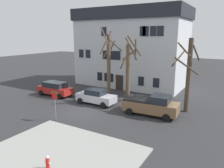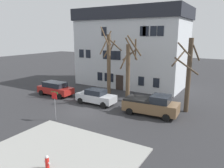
{
  "view_description": "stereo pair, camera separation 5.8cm",
  "coord_description": "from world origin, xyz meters",
  "px_view_note": "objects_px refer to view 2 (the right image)",
  "views": [
    {
      "loc": [
        12.94,
        -16.44,
        7.56
      ],
      "look_at": [
        1.17,
        3.5,
        2.29
      ],
      "focal_mm": 34.82,
      "sensor_mm": 36.0,
      "label": 1
    },
    {
      "loc": [
        12.99,
        -16.41,
        7.56
      ],
      "look_at": [
        1.17,
        3.5,
        2.29
      ],
      "focal_mm": 34.82,
      "sensor_mm": 36.0,
      "label": 2
    }
  ],
  "objects_px": {
    "building_main": "(132,47)",
    "fire_hydrant": "(47,162)",
    "tree_bare_near": "(109,63)",
    "street_sign_pole": "(55,100)",
    "tree_bare_mid": "(129,69)",
    "car_silver_sedan": "(96,97)",
    "tree_bare_far": "(188,74)",
    "bicycle_leaning": "(89,93)",
    "pickup_truck_brown": "(151,105)",
    "car_red_wagon": "(55,88)"
  },
  "relations": [
    {
      "from": "building_main",
      "to": "fire_hydrant",
      "type": "height_order",
      "value": "building_main"
    },
    {
      "from": "tree_bare_near",
      "to": "street_sign_pole",
      "type": "bearing_deg",
      "value": -91.07
    },
    {
      "from": "street_sign_pole",
      "to": "tree_bare_mid",
      "type": "bearing_deg",
      "value": 70.61
    },
    {
      "from": "tree_bare_mid",
      "to": "car_silver_sedan",
      "type": "xyz_separation_m",
      "value": [
        -2.59,
        -2.81,
        -2.91
      ]
    },
    {
      "from": "tree_bare_near",
      "to": "tree_bare_mid",
      "type": "xyz_separation_m",
      "value": [
        2.85,
        -0.37,
        -0.48
      ]
    },
    {
      "from": "tree_bare_far",
      "to": "bicycle_leaning",
      "type": "distance_m",
      "value": 12.4
    },
    {
      "from": "tree_bare_near",
      "to": "bicycle_leaning",
      "type": "height_order",
      "value": "tree_bare_near"
    },
    {
      "from": "car_silver_sedan",
      "to": "pickup_truck_brown",
      "type": "height_order",
      "value": "pickup_truck_brown"
    },
    {
      "from": "bicycle_leaning",
      "to": "car_red_wagon",
      "type": "bearing_deg",
      "value": -151.53
    },
    {
      "from": "tree_bare_far",
      "to": "car_silver_sedan",
      "type": "height_order",
      "value": "tree_bare_far"
    },
    {
      "from": "tree_bare_mid",
      "to": "fire_hydrant",
      "type": "height_order",
      "value": "tree_bare_mid"
    },
    {
      "from": "tree_bare_mid",
      "to": "car_silver_sedan",
      "type": "distance_m",
      "value": 4.8
    },
    {
      "from": "tree_bare_near",
      "to": "pickup_truck_brown",
      "type": "xyz_separation_m",
      "value": [
        6.75,
        -3.22,
        -3.26
      ]
    },
    {
      "from": "tree_bare_mid",
      "to": "street_sign_pole",
      "type": "height_order",
      "value": "tree_bare_mid"
    },
    {
      "from": "tree_bare_near",
      "to": "street_sign_pole",
      "type": "relative_size",
      "value": 3.2
    },
    {
      "from": "building_main",
      "to": "car_silver_sedan",
      "type": "height_order",
      "value": "building_main"
    },
    {
      "from": "tree_bare_near",
      "to": "pickup_truck_brown",
      "type": "distance_m",
      "value": 8.16
    },
    {
      "from": "car_red_wagon",
      "to": "pickup_truck_brown",
      "type": "xyz_separation_m",
      "value": [
        12.95,
        -0.31,
        0.08
      ]
    },
    {
      "from": "pickup_truck_brown",
      "to": "tree_bare_mid",
      "type": "bearing_deg",
      "value": 143.74
    },
    {
      "from": "fire_hydrant",
      "to": "street_sign_pole",
      "type": "relative_size",
      "value": 0.31
    },
    {
      "from": "car_silver_sedan",
      "to": "fire_hydrant",
      "type": "distance_m",
      "value": 12.39
    },
    {
      "from": "tree_bare_mid",
      "to": "fire_hydrant",
      "type": "distance_m",
      "value": 14.79
    },
    {
      "from": "building_main",
      "to": "street_sign_pole",
      "type": "distance_m",
      "value": 17.18
    },
    {
      "from": "street_sign_pole",
      "to": "bicycle_leaning",
      "type": "distance_m",
      "value": 8.51
    },
    {
      "from": "tree_bare_far",
      "to": "bicycle_leaning",
      "type": "height_order",
      "value": "tree_bare_far"
    },
    {
      "from": "tree_bare_mid",
      "to": "pickup_truck_brown",
      "type": "bearing_deg",
      "value": -36.26
    },
    {
      "from": "street_sign_pole",
      "to": "bicycle_leaning",
      "type": "xyz_separation_m",
      "value": [
        -2.29,
        8.06,
        -1.49
      ]
    },
    {
      "from": "building_main",
      "to": "car_silver_sedan",
      "type": "relative_size",
      "value": 3.61
    },
    {
      "from": "tree_bare_mid",
      "to": "car_red_wagon",
      "type": "height_order",
      "value": "tree_bare_mid"
    },
    {
      "from": "building_main",
      "to": "tree_bare_near",
      "type": "distance_m",
      "value": 7.96
    },
    {
      "from": "tree_bare_near",
      "to": "tree_bare_far",
      "type": "xyz_separation_m",
      "value": [
        9.43,
        -0.67,
        -0.35
      ]
    },
    {
      "from": "tree_bare_mid",
      "to": "street_sign_pole",
      "type": "xyz_separation_m",
      "value": [
        -3.02,
        -8.58,
        -1.89
      ]
    },
    {
      "from": "tree_bare_near",
      "to": "fire_hydrant",
      "type": "bearing_deg",
      "value": -71.57
    },
    {
      "from": "car_red_wagon",
      "to": "fire_hydrant",
      "type": "height_order",
      "value": "car_red_wagon"
    },
    {
      "from": "car_red_wagon",
      "to": "street_sign_pole",
      "type": "xyz_separation_m",
      "value": [
        6.03,
        -6.03,
        0.96
      ]
    },
    {
      "from": "tree_bare_mid",
      "to": "tree_bare_far",
      "type": "bearing_deg",
      "value": -2.6
    },
    {
      "from": "tree_bare_far",
      "to": "street_sign_pole",
      "type": "bearing_deg",
      "value": -139.2
    },
    {
      "from": "fire_hydrant",
      "to": "bicycle_leaning",
      "type": "relative_size",
      "value": 0.47
    },
    {
      "from": "tree_bare_far",
      "to": "building_main",
      "type": "bearing_deg",
      "value": 140.23
    },
    {
      "from": "tree_bare_far",
      "to": "street_sign_pole",
      "type": "height_order",
      "value": "tree_bare_far"
    },
    {
      "from": "street_sign_pole",
      "to": "car_silver_sedan",
      "type": "bearing_deg",
      "value": 85.75
    },
    {
      "from": "building_main",
      "to": "tree_bare_near",
      "type": "xyz_separation_m",
      "value": [
        0.72,
        -7.79,
        -1.47
      ]
    },
    {
      "from": "tree_bare_far",
      "to": "fire_hydrant",
      "type": "bearing_deg",
      "value": -107.99
    },
    {
      "from": "fire_hydrant",
      "to": "bicycle_leaning",
      "type": "xyz_separation_m",
      "value": [
        -7.34,
        13.78,
        -0.17
      ]
    },
    {
      "from": "tree_bare_far",
      "to": "car_silver_sedan",
      "type": "bearing_deg",
      "value": -164.7
    },
    {
      "from": "tree_bare_mid",
      "to": "pickup_truck_brown",
      "type": "xyz_separation_m",
      "value": [
        3.9,
        -2.86,
        -2.78
      ]
    },
    {
      "from": "tree_bare_near",
      "to": "street_sign_pole",
      "type": "xyz_separation_m",
      "value": [
        -0.17,
        -8.95,
        -2.37
      ]
    },
    {
      "from": "building_main",
      "to": "tree_bare_mid",
      "type": "height_order",
      "value": "building_main"
    },
    {
      "from": "building_main",
      "to": "pickup_truck_brown",
      "type": "bearing_deg",
      "value": -55.83
    },
    {
      "from": "tree_bare_near",
      "to": "car_red_wagon",
      "type": "distance_m",
      "value": 7.62
    }
  ]
}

